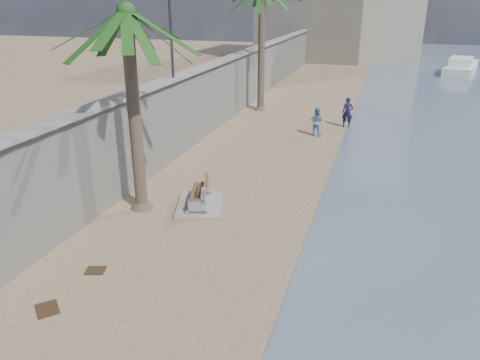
# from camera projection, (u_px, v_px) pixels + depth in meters

# --- Properties ---
(ground_plane) EXTENTS (140.00, 140.00, 0.00)m
(ground_plane) POSITION_uv_depth(u_px,v_px,m) (164.00, 354.00, 9.69)
(ground_plane) COLOR #8F7358
(seawall) EXTENTS (0.45, 70.00, 3.50)m
(seawall) POSITION_uv_depth(u_px,v_px,m) (229.00, 88.00, 28.27)
(seawall) COLOR gray
(seawall) RESTS_ON ground_plane
(wall_cap) EXTENTS (0.80, 70.00, 0.12)m
(wall_cap) POSITION_uv_depth(u_px,v_px,m) (229.00, 58.00, 27.62)
(wall_cap) COLOR gray
(wall_cap) RESTS_ON seawall
(bench_far) EXTENTS (2.10, 2.59, 0.94)m
(bench_far) POSITION_uv_depth(u_px,v_px,m) (199.00, 196.00, 16.38)
(bench_far) COLOR gray
(bench_far) RESTS_ON ground_plane
(palm_mid) EXTENTS (5.00, 5.00, 7.40)m
(palm_mid) POSITION_uv_depth(u_px,v_px,m) (126.00, 14.00, 14.06)
(palm_mid) COLOR brown
(palm_mid) RESTS_ON ground_plane
(streetlight) EXTENTS (0.28, 0.28, 5.12)m
(streetlight) POSITION_uv_depth(u_px,v_px,m) (169.00, 4.00, 19.34)
(streetlight) COLOR #2D2D33
(streetlight) RESTS_ON wall_cap
(person_a) EXTENTS (0.72, 0.51, 1.93)m
(person_a) POSITION_uv_depth(u_px,v_px,m) (348.00, 110.00, 26.27)
(person_a) COLOR #151739
(person_a) RESTS_ON ground_plane
(person_b) EXTENTS (0.92, 0.78, 1.68)m
(person_b) POSITION_uv_depth(u_px,v_px,m) (316.00, 120.00, 24.72)
(person_b) COLOR #527EAB
(person_b) RESTS_ON ground_plane
(yacht_far) EXTENTS (4.30, 9.23, 1.50)m
(yacht_far) POSITION_uv_depth(u_px,v_px,m) (461.00, 68.00, 46.12)
(yacht_far) COLOR silver
(yacht_far) RESTS_ON bay_water
(debris_b) EXTENTS (0.79, 0.78, 0.03)m
(debris_b) POSITION_uv_depth(u_px,v_px,m) (47.00, 309.00, 11.06)
(debris_b) COLOR #382616
(debris_b) RESTS_ON ground_plane
(debris_d) EXTENTS (0.61, 0.54, 0.03)m
(debris_d) POSITION_uv_depth(u_px,v_px,m) (95.00, 270.00, 12.63)
(debris_d) COLOR #382616
(debris_d) RESTS_ON ground_plane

